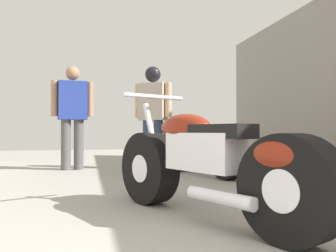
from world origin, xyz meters
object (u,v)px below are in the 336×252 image
object	(u,v)px
motorcycle_black_naked	(203,152)
mechanic_in_blue	(72,111)
motorcycle_maroon_cruiser	(208,164)
mechanic_with_helmet	(153,107)

from	to	relation	value
motorcycle_black_naked	mechanic_in_blue	distance (m)	2.38
motorcycle_maroon_cruiser	motorcycle_black_naked	world-z (taller)	motorcycle_maroon_cruiser
motorcycle_black_naked	mechanic_with_helmet	xyz separation A→B (m)	(-0.57, 1.04, 0.73)
mechanic_in_blue	mechanic_with_helmet	size ratio (longest dim) A/B	0.99
motorcycle_black_naked	mechanic_with_helmet	world-z (taller)	mechanic_with_helmet
motorcycle_maroon_cruiser	mechanic_in_blue	distance (m)	3.94
motorcycle_maroon_cruiser	mechanic_with_helmet	xyz separation A→B (m)	(0.25, 3.55, 0.66)
mechanic_in_blue	mechanic_with_helmet	world-z (taller)	mechanic_with_helmet
motorcycle_maroon_cruiser	mechanic_in_blue	xyz separation A→B (m)	(-1.12, 3.73, 0.59)
motorcycle_black_naked	mechanic_with_helmet	bearing A→B (deg)	118.70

